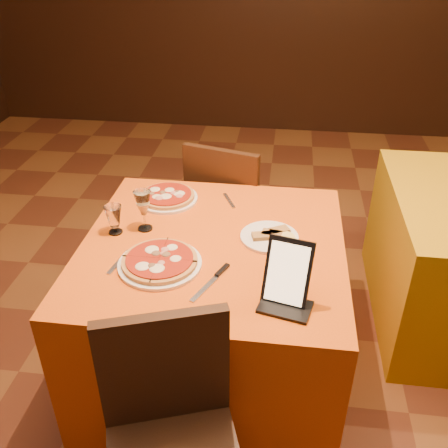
# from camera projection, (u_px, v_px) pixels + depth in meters

# --- Properties ---
(floor) EXTENTS (6.00, 7.00, 0.01)m
(floor) POSITION_uv_depth(u_px,v_px,m) (245.00, 396.00, 2.35)
(floor) COLOR #5E2D19
(floor) RESTS_ON ground
(main_table) EXTENTS (1.10, 1.10, 0.75)m
(main_table) POSITION_uv_depth(u_px,v_px,m) (214.00, 311.00, 2.30)
(main_table) COLOR #DE570E
(main_table) RESTS_ON floor
(chair_main_far) EXTENTS (0.49, 0.49, 0.91)m
(chair_main_far) POSITION_uv_depth(u_px,v_px,m) (234.00, 210.00, 2.93)
(chair_main_far) COLOR #312010
(chair_main_far) RESTS_ON floor
(pizza_near) EXTENTS (0.33, 0.33, 0.03)m
(pizza_near) POSITION_uv_depth(u_px,v_px,m) (160.00, 262.00, 1.96)
(pizza_near) COLOR white
(pizza_near) RESTS_ON main_table
(pizza_far) EXTENTS (0.29, 0.29, 0.03)m
(pizza_far) POSITION_uv_depth(u_px,v_px,m) (167.00, 197.00, 2.41)
(pizza_far) COLOR white
(pizza_far) RESTS_ON main_table
(cutlet_dish) EXTENTS (0.25, 0.25, 0.03)m
(cutlet_dish) POSITION_uv_depth(u_px,v_px,m) (269.00, 236.00, 2.12)
(cutlet_dish) COLOR white
(cutlet_dish) RESTS_ON main_table
(wine_glass) EXTENTS (0.10, 0.10, 0.19)m
(wine_glass) POSITION_uv_depth(u_px,v_px,m) (144.00, 210.00, 2.14)
(wine_glass) COLOR #DEC17E
(wine_glass) RESTS_ON main_table
(water_glass) EXTENTS (0.09, 0.09, 0.13)m
(water_glass) POSITION_uv_depth(u_px,v_px,m) (114.00, 220.00, 2.13)
(water_glass) COLOR white
(water_glass) RESTS_ON main_table
(tablet) EXTENTS (0.18, 0.13, 0.23)m
(tablet) POSITION_uv_depth(u_px,v_px,m) (288.00, 272.00, 1.73)
(tablet) COLOR black
(tablet) RESTS_ON main_table
(knife) EXTENTS (0.12, 0.24, 0.01)m
(knife) POSITION_uv_depth(u_px,v_px,m) (210.00, 283.00, 1.86)
(knife) COLOR #B6B5BD
(knife) RESTS_ON main_table
(fork_near) EXTENTS (0.05, 0.17, 0.01)m
(fork_near) POSITION_uv_depth(u_px,v_px,m) (119.00, 262.00, 1.98)
(fork_near) COLOR #A3A2A9
(fork_near) RESTS_ON main_table
(fork_far) EXTENTS (0.08, 0.14, 0.01)m
(fork_far) POSITION_uv_depth(u_px,v_px,m) (229.00, 201.00, 2.41)
(fork_far) COLOR silver
(fork_far) RESTS_ON main_table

